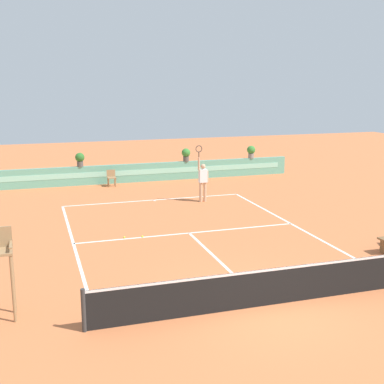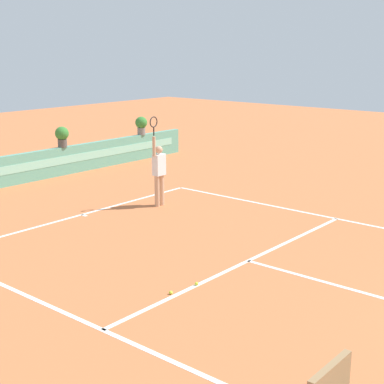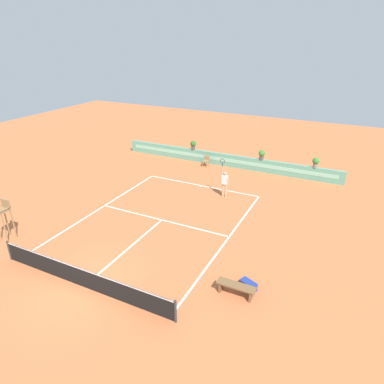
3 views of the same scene
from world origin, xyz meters
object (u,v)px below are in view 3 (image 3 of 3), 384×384
(tennis_ball_near_baseline, at_px, (137,213))
(tennis_ball_mid_court, at_px, (129,210))
(potted_plant_left, at_px, (193,144))
(gear_bag, at_px, (248,285))
(bench_courtside, at_px, (236,287))
(potted_plant_right, at_px, (262,154))
(potted_plant_far_right, at_px, (316,162))
(ball_kid_chair, at_px, (206,160))
(umpire_chair, at_px, (4,215))
(tennis_player, at_px, (225,182))

(tennis_ball_near_baseline, bearing_deg, tennis_ball_mid_court, 171.02)
(tennis_ball_near_baseline, relative_size, potted_plant_left, 0.09)
(tennis_ball_mid_court, bearing_deg, gear_bag, -22.57)
(gear_bag, bearing_deg, bench_courtside, -120.01)
(potted_plant_left, relative_size, potted_plant_right, 1.00)
(bench_courtside, bearing_deg, potted_plant_far_right, 86.11)
(gear_bag, relative_size, potted_plant_left, 0.97)
(ball_kid_chair, height_order, potted_plant_left, potted_plant_left)
(gear_bag, height_order, tennis_ball_near_baseline, gear_bag)
(gear_bag, relative_size, tennis_ball_near_baseline, 10.29)
(umpire_chair, distance_m, potted_plant_right, 17.63)
(ball_kid_chair, relative_size, potted_plant_far_right, 1.17)
(umpire_chair, xyz_separation_m, potted_plant_right, (9.05, 15.13, 0.07))
(gear_bag, height_order, potted_plant_left, potted_plant_left)
(potted_plant_left, bearing_deg, ball_kid_chair, -25.97)
(ball_kid_chair, distance_m, potted_plant_left, 1.91)
(tennis_player, bearing_deg, umpire_chair, -130.27)
(potted_plant_left, xyz_separation_m, potted_plant_far_right, (9.73, 0.00, 0.00))
(ball_kid_chair, xyz_separation_m, potted_plant_right, (4.29, 0.73, 0.93))
(umpire_chair, bearing_deg, potted_plant_left, 77.85)
(umpire_chair, relative_size, tennis_ball_near_baseline, 31.47)
(gear_bag, xyz_separation_m, potted_plant_far_right, (0.62, 13.46, 1.23))
(gear_bag, distance_m, tennis_ball_mid_court, 9.31)
(tennis_ball_mid_court, bearing_deg, bench_courtside, -26.70)
(potted_plant_left, bearing_deg, tennis_ball_mid_court, -87.02)
(ball_kid_chair, bearing_deg, potted_plant_far_right, 5.08)
(umpire_chair, bearing_deg, potted_plant_far_right, 49.35)
(ball_kid_chair, bearing_deg, potted_plant_right, 9.68)
(potted_plant_right, bearing_deg, tennis_ball_mid_court, -118.08)
(tennis_player, relative_size, potted_plant_left, 3.57)
(tennis_ball_near_baseline, bearing_deg, potted_plant_far_right, 49.31)
(umpire_chair, distance_m, gear_bag, 12.53)
(gear_bag, relative_size, tennis_player, 0.27)
(gear_bag, bearing_deg, ball_kid_chair, 120.86)
(ball_kid_chair, xyz_separation_m, tennis_ball_mid_court, (-0.99, -9.16, -0.44))
(tennis_player, distance_m, tennis_ball_mid_court, 6.32)
(potted_plant_far_right, bearing_deg, tennis_player, -131.30)
(bench_courtside, xyz_separation_m, potted_plant_left, (-8.77, 14.04, 1.04))
(gear_bag, bearing_deg, potted_plant_right, 103.84)
(gear_bag, xyz_separation_m, tennis_ball_mid_court, (-8.59, 3.57, -0.15))
(tennis_ball_near_baseline, xyz_separation_m, potted_plant_left, (-1.14, 9.99, 1.38))
(gear_bag, height_order, tennis_ball_mid_court, gear_bag)
(bench_courtside, xyz_separation_m, tennis_ball_mid_court, (-8.26, 4.15, -0.34))
(tennis_player, distance_m, tennis_ball_near_baseline, 5.97)
(ball_kid_chair, relative_size, tennis_ball_mid_court, 12.50)
(tennis_player, relative_size, tennis_ball_near_baseline, 38.01)
(gear_bag, distance_m, potted_plant_left, 16.30)
(tennis_player, xyz_separation_m, potted_plant_right, (0.87, 5.48, 0.36))
(gear_bag, distance_m, potted_plant_right, 13.92)
(umpire_chair, distance_m, tennis_player, 12.65)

